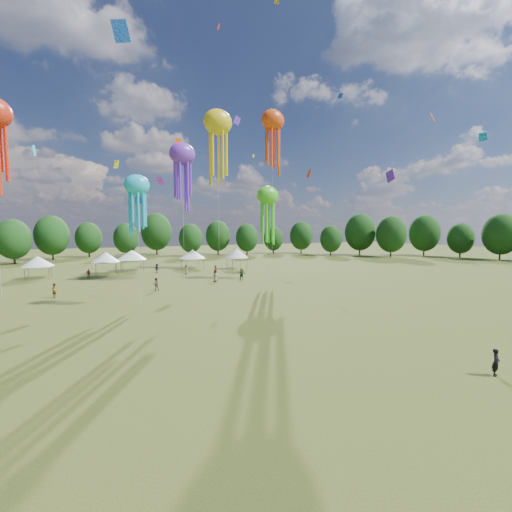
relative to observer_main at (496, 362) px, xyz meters
name	(u,v)px	position (x,y,z in m)	size (l,w,h in m)	color
ground	(406,398)	(-6.65, 0.56, -0.78)	(300.00, 300.00, 0.00)	#384416
observer_main	(496,362)	(0.00, 0.00, 0.00)	(0.57, 0.38, 1.57)	black
spectator_near	(156,284)	(-12.89, 35.33, 0.09)	(0.85, 0.66, 1.75)	gray
spectators_far	(187,273)	(-6.03, 45.04, 0.08)	(27.57, 18.78, 1.91)	gray
festival_tents	(148,256)	(-10.75, 56.71, 2.35)	(40.07, 11.59, 4.36)	#47474C
show_kites	(202,150)	(-4.19, 41.83, 20.18)	(47.92, 24.51, 32.07)	#7530D7
small_kites	(177,82)	(-8.56, 39.50, 28.86)	(75.11, 51.07, 45.84)	#7530D7
treeline	(144,238)	(-10.51, 63.07, 5.76)	(201.57, 95.24, 13.43)	#38281C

